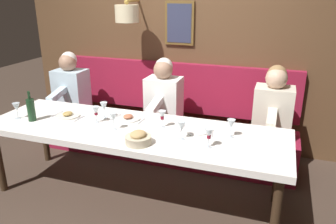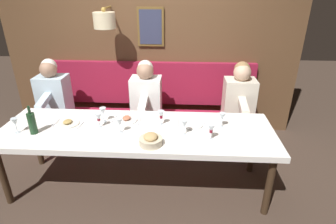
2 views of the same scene
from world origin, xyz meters
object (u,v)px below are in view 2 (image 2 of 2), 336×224
Objects in this scene: diner_middle at (53,90)px; wine_glass_4 at (99,117)px; wine_glass_5 at (222,117)px; wine_glass_7 at (211,129)px; diner_nearest at (240,94)px; bread_bowl at (151,140)px; wine_glass_0 at (15,123)px; wine_glass_2 at (184,124)px; wine_glass_6 at (161,115)px; wine_glass_3 at (103,112)px; wine_bottle at (32,123)px; dining_table at (137,134)px; diner_near at (146,92)px; wine_glass_1 at (119,123)px.

diner_middle reaches higher than wine_glass_4.
wine_glass_5 is 1.00× the size of wine_glass_7.
diner_nearest is 1.57m from bread_bowl.
wine_glass_0 and wine_glass_2 have the same top height.
diner_nearest is 1.24m from wine_glass_6.
wine_glass_3 is 0.70m from wine_bottle.
wine_glass_0 reaches higher than dining_table.
wine_glass_4 is 1.29m from wine_glass_5.
diner_middle reaches higher than wine_glass_0.
wine_glass_4 and wine_glass_5 have the same top height.
wine_glass_0 is 0.55× the size of wine_bottle.
wine_bottle is at bearing 89.22° from wine_glass_7.
wine_bottle is (-0.16, 0.63, 0.00)m from wine_glass_4.
diner_near is at bearing 36.07° from wine_glass_7.
bread_bowl is (-0.21, -0.34, -0.07)m from wine_glass_1.
wine_bottle reaches higher than wine_glass_1.
diner_nearest is at bearing -54.12° from dining_table.
wine_glass_2 is 0.90m from wine_glass_4.
diner_middle is 1.04m from wine_glass_0.
wine_glass_4 is 1.17m from wine_glass_7.
wine_glass_6 is (0.26, -1.45, -0.00)m from wine_glass_0.
diner_nearest is 1.68m from wine_glass_1.
wine_glass_0 is 1.00× the size of wine_glass_3.
diner_nearest and diner_middle have the same top height.
diner_middle is 3.60× the size of bread_bowl.
diner_near is 0.82m from wine_glass_3.
diner_middle is 4.82× the size of wine_glass_6.
wine_glass_6 is (0.10, -0.65, -0.00)m from wine_glass_4.
wine_glass_3 is 1.28m from wine_glass_5.
wine_glass_7 is at bearing -105.87° from wine_glass_3.
wine_glass_2 is (-0.98, -1.78, 0.04)m from diner_middle.
wine_bottle is at bearing 135.65° from diner_near.
wine_glass_2 is 0.27m from wine_glass_7.
wine_glass_1 is 1.00× the size of wine_glass_7.
wine_glass_3 is 1.00× the size of wine_glass_6.
wine_glass_6 is at bearing -67.19° from dining_table.
wine_glass_5 is 1.00× the size of wine_glass_6.
diner_nearest is 1.23m from diner_near.
wine_glass_3 is at bearing -69.47° from wine_glass_0.
diner_nearest is at bearing -66.80° from wine_glass_0.
diner_middle is at bearing 63.22° from wine_glass_6.
diner_nearest is 3.60× the size of bread_bowl.
wine_glass_2 is at bearing 143.66° from diner_nearest.
diner_near is 1.10m from wine_glass_2.
wine_glass_4 is (0.11, 0.89, -0.00)m from wine_glass_2.
diner_nearest is 1.21m from wine_glass_2.
diner_near reaches higher than wine_glass_4.
wine_glass_3 and wine_glass_5 have the same top height.
diner_nearest is 1.83m from wine_glass_4.
wine_glass_5 is (-0.79, -0.91, 0.04)m from diner_near.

